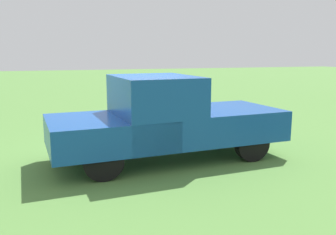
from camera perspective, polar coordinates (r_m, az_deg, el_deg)
name	(u,v)px	position (r m, az deg, el deg)	size (l,w,h in m)	color
ground_plane	(136,154)	(8.21, -5.00, -5.78)	(80.00, 80.00, 0.00)	#54843D
pickup_truck	(162,117)	(7.61, -0.89, 0.05)	(5.05, 2.28, 1.78)	black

